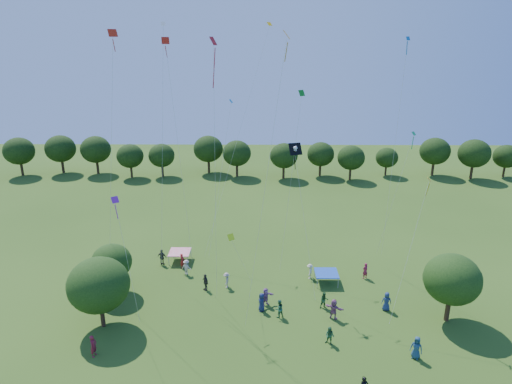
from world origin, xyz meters
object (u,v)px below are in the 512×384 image
at_px(near_tree_west, 99,285).
at_px(tent_red_stripe, 180,252).
at_px(tent_blue, 326,273).
at_px(pirate_kite, 296,152).
at_px(red_high_kite, 214,97).
at_px(near_tree_north, 112,262).
at_px(near_tree_east, 452,279).

height_order(near_tree_west, tent_red_stripe, near_tree_west).
distance_m(tent_blue, pirate_kite, 12.68).
distance_m(tent_red_stripe, red_high_kite, 20.29).
bearing_deg(tent_red_stripe, red_high_kite, -60.74).
distance_m(near_tree_west, near_tree_north, 5.38).
xyz_separation_m(near_tree_north, red_high_kite, (10.15, -2.68, 15.30)).
bearing_deg(tent_blue, tent_red_stripe, 163.62).
bearing_deg(red_high_kite, tent_red_stripe, 119.26).
distance_m(near_tree_west, pirate_kite, 19.73).
bearing_deg(near_tree_north, red_high_kite, -14.80).
bearing_deg(near_tree_west, tent_blue, 20.50).
height_order(near_tree_north, near_tree_east, near_tree_east).
relative_size(near_tree_north, pirate_kite, 0.38).
bearing_deg(tent_red_stripe, pirate_kite, -23.69).
height_order(pirate_kite, red_high_kite, red_high_kite).
bearing_deg(red_high_kite, pirate_kite, 30.95).
bearing_deg(pirate_kite, red_high_kite, -149.05).
relative_size(near_tree_east, tent_blue, 2.73).
distance_m(near_tree_north, pirate_kite, 19.58).
bearing_deg(near_tree_east, tent_red_stripe, 156.58).
bearing_deg(tent_red_stripe, near_tree_east, -23.42).
bearing_deg(pirate_kite, tent_red_stripe, 156.31).
distance_m(tent_blue, red_high_kite, 20.60).
bearing_deg(pirate_kite, near_tree_north, -175.67).
bearing_deg(tent_blue, near_tree_east, -33.30).
xyz_separation_m(near_tree_west, near_tree_north, (-0.68, 5.30, -0.68)).
height_order(near_tree_north, tent_red_stripe, near_tree_north).
xyz_separation_m(tent_red_stripe, pirate_kite, (11.67, -5.12, 12.20)).
height_order(near_tree_west, near_tree_north, near_tree_west).
bearing_deg(near_tree_west, near_tree_east, 2.25).
bearing_deg(near_tree_west, red_high_kite, 15.42).
distance_m(near_tree_north, tent_blue, 20.31).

